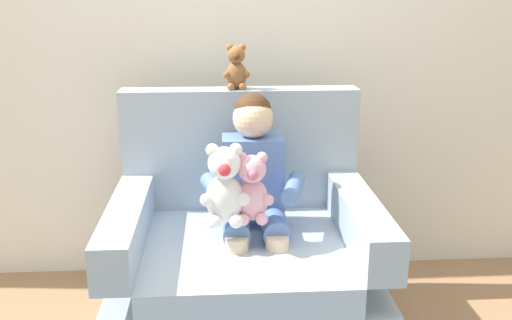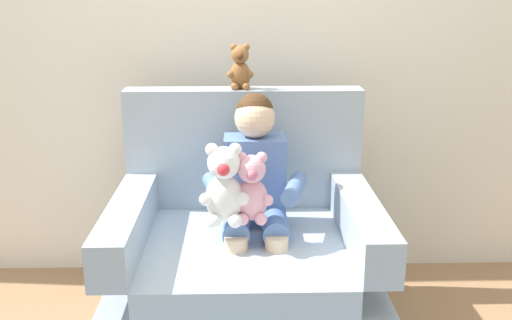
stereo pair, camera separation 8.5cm
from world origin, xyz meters
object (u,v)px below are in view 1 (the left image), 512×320
Objects in this scene: seated_child at (254,183)px; plush_white at (225,187)px; plush_pink at (252,190)px; armchair at (244,265)px; plush_brown_on_backrest at (236,68)px.

seated_child is 0.22m from plush_white.
seated_child is at bearing 64.56° from plush_pink.
seated_child is (0.05, 0.03, 0.36)m from armchair.
plush_pink is at bearing -78.22° from armchair.
armchair is 5.31× the size of plush_brown_on_backrest.
seated_child reaches higher than armchair.
armchair is 0.44m from plush_white.
plush_pink is (-0.02, -0.16, 0.03)m from seated_child.
seated_child is 2.91× the size of plush_pink.
seated_child is 0.54m from plush_brown_on_backrest.
plush_brown_on_backrest is at bearing 103.98° from seated_child.
armchair is 0.41m from plush_pink.
armchair is 3.81× the size of plush_pink.
seated_child reaches higher than plush_pink.
seated_child is at bearing 33.40° from armchair.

